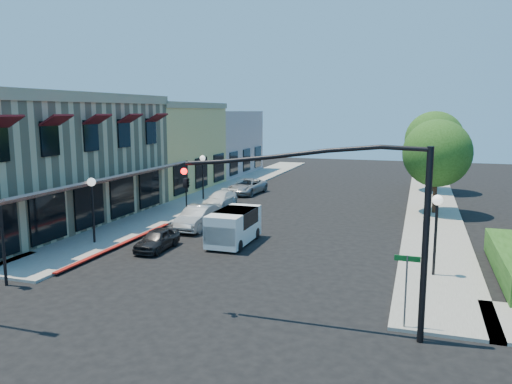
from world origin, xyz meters
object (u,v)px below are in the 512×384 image
(street_tree_b, at_px, (434,140))
(street_name_sign, at_px, (406,280))
(signal_mast_arm, at_px, (354,207))
(lamppost_right_far, at_px, (431,171))
(lamppost_right_near, at_px, (437,215))
(parked_car_c, at_px, (220,199))
(parked_car_d, at_px, (247,187))
(white_van, at_px, (234,225))
(parked_car_b, at_px, (198,217))
(lamppost_left_far, at_px, (203,166))
(lamppost_left_near, at_px, (92,194))
(parked_car_a, at_px, (157,239))
(street_tree_a, at_px, (437,153))
(secondary_signal, at_px, (0,230))

(street_tree_b, distance_m, street_name_sign, 29.96)
(signal_mast_arm, bearing_deg, lamppost_right_far, 83.30)
(lamppost_right_near, xyz_separation_m, parked_car_c, (-14.70, 12.00, -2.18))
(parked_car_d, bearing_deg, white_van, -67.00)
(lamppost_right_near, height_order, parked_car_b, lamppost_right_near)
(lamppost_left_far, relative_size, parked_car_b, 0.86)
(lamppost_left_near, bearing_deg, lamppost_right_near, 0.00)
(street_name_sign, height_order, lamppost_left_far, lamppost_left_far)
(street_name_sign, bearing_deg, lamppost_left_near, 160.07)
(white_van, bearing_deg, parked_car_a, -144.94)
(lamppost_right_far, xyz_separation_m, parked_car_d, (-14.70, 2.00, -2.10))
(lamppost_left_far, xyz_separation_m, parked_car_d, (2.30, 4.00, -2.10))
(parked_car_a, bearing_deg, lamppost_left_far, 104.12)
(lamppost_left_near, height_order, lamppost_left_far, same)
(white_van, bearing_deg, parked_car_b, 141.96)
(street_tree_a, relative_size, parked_car_c, 1.69)
(white_van, distance_m, parked_car_b, 4.19)
(street_name_sign, xyz_separation_m, parked_car_d, (-13.70, 23.80, -1.06))
(secondary_signal, height_order, lamppost_right_far, lamppost_right_far)
(signal_mast_arm, height_order, lamppost_right_near, signal_mast_arm)
(lamppost_right_near, distance_m, parked_car_a, 13.48)
(parked_car_a, xyz_separation_m, parked_car_c, (-1.40, 11.88, 0.01))
(lamppost_right_near, bearing_deg, parked_car_b, 159.40)
(street_name_sign, bearing_deg, lamppost_right_far, 87.37)
(lamppost_left_far, relative_size, lamppost_right_far, 1.00)
(street_tree_a, height_order, lamppost_left_far, street_tree_a)
(lamppost_left_far, bearing_deg, street_tree_b, 30.03)
(lamppost_right_near, height_order, white_van, lamppost_right_near)
(signal_mast_arm, bearing_deg, lamppost_left_far, 125.00)
(lamppost_left_near, bearing_deg, lamppost_right_far, 43.26)
(street_tree_a, relative_size, street_tree_b, 0.92)
(street_tree_b, distance_m, lamppost_left_near, 29.64)
(white_van, bearing_deg, lamppost_left_far, 121.12)
(parked_car_a, height_order, parked_car_b, parked_car_b)
(street_name_sign, height_order, parked_car_b, street_name_sign)
(lamppost_left_near, distance_m, white_van, 7.59)
(signal_mast_arm, xyz_separation_m, lamppost_left_far, (-14.36, 20.50, -1.35))
(street_tree_b, bearing_deg, parked_car_b, -125.59)
(street_tree_a, xyz_separation_m, parked_car_c, (-15.00, -2.00, -3.64))
(signal_mast_arm, relative_size, parked_car_a, 2.51)
(street_name_sign, distance_m, parked_car_b, 16.40)
(lamppost_left_far, relative_size, white_van, 0.88)
(street_tree_a, distance_m, parked_car_a, 19.77)
(parked_car_c, bearing_deg, street_name_sign, -50.78)
(street_tree_b, height_order, white_van, street_tree_b)
(parked_car_c, bearing_deg, lamppost_right_far, 16.86)
(street_name_sign, bearing_deg, parked_car_d, 119.93)
(street_name_sign, bearing_deg, parked_car_c, 127.58)
(lamppost_right_near, relative_size, parked_car_a, 1.12)
(secondary_signal, height_order, lamppost_left_far, lamppost_left_far)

